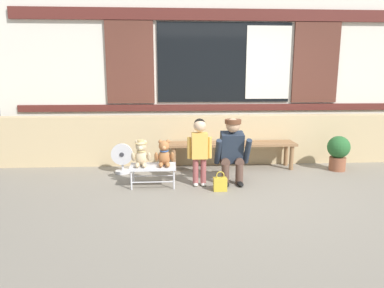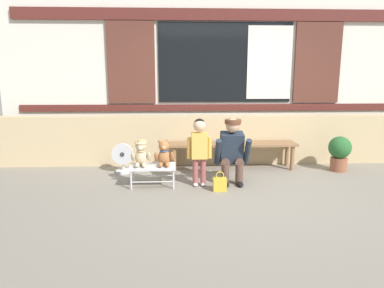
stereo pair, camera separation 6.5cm
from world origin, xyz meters
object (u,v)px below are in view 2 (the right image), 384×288
(wooden_bench_long, at_px, (232,147))
(handbag_on_ground, at_px, (220,184))
(teddy_bear_plain, at_px, (164,154))
(teddy_bear_with_hat, at_px, (141,153))
(floor_fan, at_px, (123,158))
(child_standing, at_px, (199,145))
(small_display_bench, at_px, (153,168))
(adult_crouching, at_px, (232,151))
(potted_plant, at_px, (340,152))

(wooden_bench_long, bearing_deg, handbag_on_ground, -107.23)
(teddy_bear_plain, bearing_deg, teddy_bear_with_hat, 179.87)
(teddy_bear_with_hat, distance_m, floor_fan, 0.81)
(child_standing, bearing_deg, small_display_bench, 178.41)
(teddy_bear_plain, bearing_deg, floor_fan, 134.57)
(teddy_bear_with_hat, bearing_deg, child_standing, -1.43)
(wooden_bench_long, relative_size, adult_crouching, 2.21)
(teddy_bear_with_hat, bearing_deg, small_display_bench, -0.77)
(teddy_bear_plain, height_order, floor_fan, teddy_bear_plain)
(handbag_on_ground, height_order, floor_fan, floor_fan)
(child_standing, relative_size, potted_plant, 1.68)
(teddy_bear_with_hat, xyz_separation_m, potted_plant, (3.14, 0.65, -0.15))
(child_standing, bearing_deg, adult_crouching, 12.98)
(teddy_bear_with_hat, xyz_separation_m, teddy_bear_plain, (0.32, -0.00, -0.01))
(small_display_bench, distance_m, floor_fan, 0.87)
(floor_fan, bearing_deg, child_standing, -31.20)
(wooden_bench_long, bearing_deg, floor_fan, -174.29)
(adult_crouching, height_order, floor_fan, adult_crouching)
(teddy_bear_plain, distance_m, handbag_on_ground, 0.88)
(potted_plant, bearing_deg, small_display_bench, -167.73)
(adult_crouching, height_order, potted_plant, adult_crouching)
(handbag_on_ground, xyz_separation_m, floor_fan, (-1.44, 0.95, 0.14))
(small_display_bench, xyz_separation_m, teddy_bear_plain, (0.16, 0.00, 0.20))
(handbag_on_ground, distance_m, potted_plant, 2.26)
(handbag_on_ground, height_order, potted_plant, potted_plant)
(small_display_bench, height_order, child_standing, child_standing)
(teddy_bear_plain, distance_m, child_standing, 0.51)
(small_display_bench, distance_m, handbag_on_ground, 0.97)
(teddy_bear_with_hat, height_order, floor_fan, teddy_bear_with_hat)
(child_standing, height_order, floor_fan, child_standing)
(child_standing, bearing_deg, teddy_bear_with_hat, 178.57)
(potted_plant, bearing_deg, child_standing, -164.01)
(teddy_bear_plain, bearing_deg, wooden_bench_long, 38.23)
(potted_plant, bearing_deg, teddy_bear_with_hat, -168.37)
(adult_crouching, xyz_separation_m, floor_fan, (-1.66, 0.60, -0.24))
(adult_crouching, bearing_deg, floor_fan, 160.10)
(wooden_bench_long, xyz_separation_m, floor_fan, (-1.79, -0.18, -0.13))
(child_standing, bearing_deg, handbag_on_ground, -41.93)
(teddy_bear_with_hat, height_order, teddy_bear_plain, same)
(teddy_bear_with_hat, height_order, adult_crouching, adult_crouching)
(teddy_bear_plain, relative_size, child_standing, 0.38)
(teddy_bear_with_hat, distance_m, child_standing, 0.82)
(teddy_bear_plain, bearing_deg, child_standing, -2.27)
(adult_crouching, bearing_deg, teddy_bear_plain, -174.63)
(wooden_bench_long, height_order, adult_crouching, adult_crouching)
(wooden_bench_long, relative_size, handbag_on_ground, 7.72)
(teddy_bear_plain, height_order, potted_plant, teddy_bear_plain)
(teddy_bear_with_hat, bearing_deg, floor_fan, 117.61)
(wooden_bench_long, height_order, teddy_bear_plain, teddy_bear_plain)
(wooden_bench_long, height_order, floor_fan, floor_fan)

